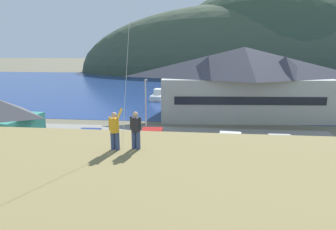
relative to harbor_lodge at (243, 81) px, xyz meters
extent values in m
plane|color=#66604C|center=(-10.46, -22.16, -5.50)|extent=(600.00, 600.00, 0.00)
cube|color=gray|center=(-10.46, -17.16, -5.45)|extent=(40.00, 20.00, 0.10)
cube|color=navy|center=(-10.46, 37.84, -5.49)|extent=(360.00, 84.00, 0.03)
ellipsoid|color=#3D4C38|center=(12.87, 86.42, -5.50)|extent=(143.87, 60.49, 57.73)
ellipsoid|color=#334733|center=(22.53, 94.94, -5.50)|extent=(95.77, 74.92, 74.52)
ellipsoid|color=#2D3D33|center=(29.34, 92.28, -5.50)|extent=(136.62, 45.21, 52.03)
cube|color=#999E99|center=(-0.01, 0.11, -2.49)|extent=(24.30, 11.35, 6.02)
cube|color=black|center=(0.36, -4.72, -2.19)|extent=(20.05, 1.59, 1.10)
pyramid|color=#3D3D47|center=(-0.01, 0.11, 2.68)|extent=(25.79, 12.42, 4.32)
pyramid|color=#3D3D47|center=(-5.19, -1.97, 2.05)|extent=(5.66, 5.66, 3.02)
pyramid|color=#3D3D47|center=(5.42, -1.17, 2.05)|extent=(5.66, 5.66, 3.02)
cube|color=#70604C|center=(-11.01, 12.32, -5.15)|extent=(3.20, 12.82, 0.70)
cube|color=silver|center=(-14.50, 14.96, -5.05)|extent=(3.03, 7.34, 0.90)
cube|color=white|center=(-14.50, 14.96, -4.52)|extent=(2.94, 7.12, 0.16)
cube|color=silver|center=(-14.55, 14.43, -3.89)|extent=(1.82, 2.30, 1.10)
cube|color=#A8A399|center=(-7.62, 12.70, -5.05)|extent=(2.84, 6.78, 0.90)
cube|color=#B7B2A8|center=(-7.62, 12.70, -4.52)|extent=(2.75, 6.58, 0.16)
cube|color=silver|center=(-7.68, 12.21, -3.89)|extent=(1.69, 2.13, 1.10)
cube|color=#236633|center=(-15.74, -21.25, -4.68)|extent=(4.35, 2.18, 0.80)
cube|color=#1E562B|center=(-15.89, -21.23, -3.93)|extent=(2.24, 1.79, 0.70)
cube|color=black|center=(-15.89, -21.23, -3.97)|extent=(2.28, 1.82, 0.32)
cylinder|color=black|center=(-14.47, -22.29, -5.08)|extent=(0.66, 0.28, 0.64)
cylinder|color=black|center=(-14.30, -20.46, -5.08)|extent=(0.66, 0.28, 0.64)
cylinder|color=black|center=(-17.19, -22.03, -5.08)|extent=(0.66, 0.28, 0.64)
cylinder|color=black|center=(-17.01, -20.21, -5.08)|extent=(0.66, 0.28, 0.64)
cube|color=red|center=(-11.02, -14.84, -4.68)|extent=(4.30, 2.04, 0.80)
cube|color=#B11A15|center=(-11.17, -14.85, -3.93)|extent=(2.19, 1.72, 0.70)
cube|color=black|center=(-11.17, -14.85, -3.97)|extent=(2.23, 1.75, 0.32)
cylinder|color=black|center=(-9.60, -15.68, -5.08)|extent=(0.65, 0.26, 0.64)
cylinder|color=black|center=(-9.71, -13.85, -5.08)|extent=(0.65, 0.26, 0.64)
cylinder|color=black|center=(-12.33, -15.84, -5.08)|extent=(0.65, 0.26, 0.64)
cylinder|color=black|center=(-12.43, -14.00, -5.08)|extent=(0.65, 0.26, 0.64)
cube|color=navy|center=(-7.90, -20.86, -4.68)|extent=(4.26, 1.95, 0.80)
cube|color=navy|center=(-8.05, -20.85, -3.93)|extent=(2.16, 1.68, 0.70)
cube|color=black|center=(-8.05, -20.85, -3.97)|extent=(2.20, 1.71, 0.32)
cylinder|color=black|center=(-6.57, -21.83, -5.08)|extent=(0.65, 0.24, 0.64)
cylinder|color=black|center=(-6.50, -19.99, -5.08)|extent=(0.65, 0.24, 0.64)
cylinder|color=black|center=(-9.30, -21.73, -5.08)|extent=(0.65, 0.24, 0.64)
cylinder|color=black|center=(-9.23, -19.89, -5.08)|extent=(0.65, 0.24, 0.64)
cube|color=#9EA3A8|center=(1.34, -16.08, -4.68)|extent=(4.22, 1.84, 0.80)
cube|color=gray|center=(1.49, -16.08, -3.93)|extent=(2.11, 1.62, 0.70)
cube|color=black|center=(1.49, -16.08, -3.97)|extent=(2.16, 1.65, 0.32)
cylinder|color=black|center=(-0.03, -15.17, -5.08)|extent=(0.64, 0.23, 0.64)
cylinder|color=black|center=(-0.02, -17.01, -5.08)|extent=(0.64, 0.23, 0.64)
cylinder|color=black|center=(2.70, -15.15, -5.08)|extent=(0.64, 0.23, 0.64)
cylinder|color=black|center=(2.71, -16.98, -5.08)|extent=(0.64, 0.23, 0.64)
cube|color=silver|center=(-3.39, -15.65, -4.68)|extent=(4.36, 2.21, 0.80)
cube|color=beige|center=(-3.24, -15.67, -3.93)|extent=(2.25, 1.80, 0.70)
cube|color=black|center=(-3.24, -15.67, -3.97)|extent=(2.29, 1.84, 0.32)
cylinder|color=black|center=(-4.66, -14.60, -5.08)|extent=(0.66, 0.28, 0.64)
cylinder|color=black|center=(-4.84, -16.43, -5.08)|extent=(0.66, 0.28, 0.64)
cylinder|color=black|center=(-1.94, -14.87, -5.08)|extent=(0.66, 0.28, 0.64)
cylinder|color=black|center=(-2.12, -16.70, -5.08)|extent=(0.66, 0.28, 0.64)
cube|color=slate|center=(-2.93, -21.47, -4.68)|extent=(4.31, 2.07, 0.80)
cube|color=#5B5B5F|center=(-3.08, -21.46, -3.93)|extent=(2.20, 1.73, 0.70)
cube|color=black|center=(-3.08, -21.46, -3.97)|extent=(2.24, 1.77, 0.32)
cylinder|color=black|center=(-1.63, -22.47, -5.08)|extent=(0.65, 0.26, 0.64)
cylinder|color=black|center=(-1.51, -20.64, -5.08)|extent=(0.65, 0.26, 0.64)
cylinder|color=black|center=(-4.35, -22.30, -5.08)|extent=(0.65, 0.26, 0.64)
cylinder|color=black|center=(-4.23, -20.46, -5.08)|extent=(0.65, 0.26, 0.64)
cube|color=navy|center=(-17.74, -15.88, -4.68)|extent=(4.22, 1.85, 0.80)
cube|color=navy|center=(-17.59, -15.88, -3.93)|extent=(2.12, 1.63, 0.70)
cube|color=black|center=(-17.59, -15.88, -3.97)|extent=(2.16, 1.66, 0.32)
cylinder|color=black|center=(-19.11, -14.98, -5.08)|extent=(0.64, 0.23, 0.64)
cylinder|color=black|center=(-19.09, -16.81, -5.08)|extent=(0.64, 0.23, 0.64)
cylinder|color=black|center=(-16.38, -14.94, -5.08)|extent=(0.64, 0.23, 0.64)
cylinder|color=black|center=(-16.36, -16.78, -5.08)|extent=(0.64, 0.23, 0.64)
cube|color=slate|center=(1.96, -20.69, -4.68)|extent=(4.29, 2.02, 0.80)
cube|color=#5B5B5F|center=(2.11, -20.68, -3.93)|extent=(2.18, 1.71, 0.70)
cube|color=black|center=(2.11, -20.68, -3.97)|extent=(2.23, 1.74, 0.32)
cylinder|color=black|center=(0.55, -19.85, -5.08)|extent=(0.65, 0.25, 0.64)
cylinder|color=black|center=(0.65, -21.68, -5.08)|extent=(0.65, 0.25, 0.64)
cylinder|color=black|center=(3.28, -19.70, -5.08)|extent=(0.65, 0.25, 0.64)
cylinder|color=black|center=(3.38, -21.54, -5.08)|extent=(0.65, 0.25, 0.64)
cube|color=#9EA3A8|center=(-21.62, -22.51, -4.68)|extent=(4.36, 2.20, 0.80)
cube|color=gray|center=(-21.47, -22.52, -3.93)|extent=(2.25, 1.80, 0.70)
cube|color=black|center=(-21.47, -22.52, -3.97)|extent=(2.29, 1.83, 0.32)
cylinder|color=black|center=(-22.88, -21.46, -5.08)|extent=(0.66, 0.28, 0.64)
cylinder|color=black|center=(-20.17, -21.73, -5.08)|extent=(0.66, 0.28, 0.64)
cylinder|color=black|center=(-20.35, -23.55, -5.08)|extent=(0.66, 0.28, 0.64)
cylinder|color=#ADADB2|center=(-12.40, -11.66, -2.11)|extent=(0.16, 0.16, 6.58)
cube|color=#4C4C51|center=(-12.40, -11.31, 1.08)|extent=(0.24, 0.70, 0.20)
cylinder|color=#384770|center=(-10.26, -31.44, 0.47)|extent=(0.20, 0.20, 0.82)
cylinder|color=#384770|center=(-10.04, -31.47, 0.47)|extent=(0.20, 0.20, 0.82)
cylinder|color=gold|center=(-10.15, -31.45, 1.20)|extent=(0.40, 0.40, 0.64)
sphere|color=tan|center=(-10.15, -31.45, 1.68)|extent=(0.24, 0.24, 0.24)
cylinder|color=gold|center=(-9.95, -31.30, 1.70)|extent=(0.19, 0.56, 0.43)
cylinder|color=gold|center=(-10.37, -31.42, 1.27)|extent=(0.11, 0.11, 0.60)
cylinder|color=#384770|center=(-9.35, -31.20, 0.47)|extent=(0.20, 0.20, 0.82)
cylinder|color=#384770|center=(-9.13, -31.26, 0.47)|extent=(0.20, 0.20, 0.82)
cylinder|color=#232328|center=(-9.24, -31.23, 1.20)|extent=(0.40, 0.40, 0.64)
sphere|color=tan|center=(-9.24, -31.23, 1.68)|extent=(0.24, 0.24, 0.24)
cylinder|color=#232328|center=(-9.45, -31.18, 1.27)|extent=(0.11, 0.11, 0.60)
cylinder|color=#232328|center=(-9.03, -31.28, 1.27)|extent=(0.11, 0.11, 0.60)
cylinder|color=silver|center=(-10.00, -28.62, 6.07)|extent=(0.21, 5.18, 12.03)
camera|label=1|loc=(-6.44, -43.70, 4.53)|focal=31.13mm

